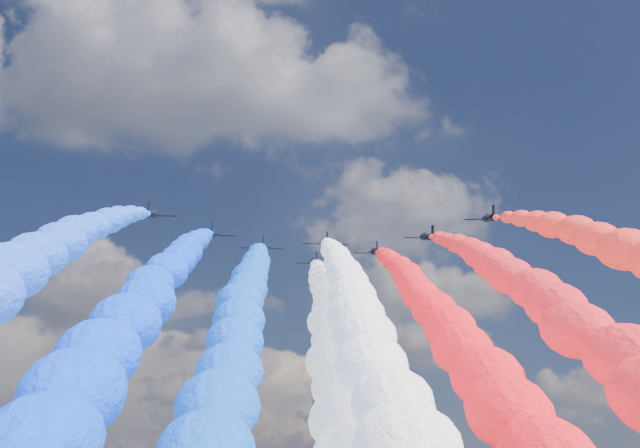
{
  "coord_description": "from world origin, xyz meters",
  "views": [
    {
      "loc": [
        -6.29,
        -154.24,
        49.97
      ],
      "look_at": [
        0.0,
        4.0,
        103.42
      ],
      "focal_mm": 48.17,
      "sensor_mm": 36.0,
      "label": 1
    }
  ],
  "objects": [
    {
      "name": "trail_4",
      "position": [
        -0.37,
        -31.54,
        76.83
      ],
      "size": [
        7.13,
        108.19,
        53.28
      ],
      "primitive_type": null,
      "color": "white"
    },
    {
      "name": "trail_3",
      "position": [
        1.27,
        -45.55,
        76.83
      ],
      "size": [
        7.13,
        108.19,
        53.28
      ],
      "primitive_type": null,
      "color": "white"
    },
    {
      "name": "trail_7",
      "position": [
        30.79,
        -61.96,
        76.83
      ],
      "size": [
        7.13,
        108.19,
        53.28
      ],
      "primitive_type": null,
      "color": "#FB2D27"
    },
    {
      "name": "trail_2",
      "position": [
        -11.43,
        -42.16,
        76.83
      ],
      "size": [
        7.13,
        108.19,
        53.28
      ],
      "primitive_type": null,
      "color": "blue"
    },
    {
      "name": "trail_6",
      "position": [
        21.21,
        -50.24,
        76.83
      ],
      "size": [
        7.13,
        108.19,
        53.28
      ],
      "primitive_type": null,
      "color": "red"
    },
    {
      "name": "trail_5",
      "position": [
        11.93,
        -39.79,
        76.83
      ],
      "size": [
        7.13,
        108.19,
        53.28
      ],
      "primitive_type": null,
      "color": "red"
    },
    {
      "name": "jet_7",
      "position": [
        30.79,
        -6.57,
        101.42
      ],
      "size": [
        9.69,
        12.79,
        6.11
      ],
      "primitive_type": null,
      "rotation": [
        0.3,
        0.0,
        -0.06
      ],
      "color": "black"
    },
    {
      "name": "jet_5",
      "position": [
        11.93,
        15.6,
        101.42
      ],
      "size": [
        9.18,
        12.42,
        6.11
      ],
      "primitive_type": null,
      "rotation": [
        0.3,
        0.0,
        -0.02
      ],
      "color": "black"
    },
    {
      "name": "jet_6",
      "position": [
        21.21,
        5.15,
        101.42
      ],
      "size": [
        9.79,
        12.85,
        6.11
      ],
      "primitive_type": null,
      "rotation": [
        0.3,
        0.0,
        0.07
      ],
      "color": "black"
    },
    {
      "name": "jet_2",
      "position": [
        -11.43,
        13.23,
        101.42
      ],
      "size": [
        9.66,
        12.77,
        6.11
      ],
      "primitive_type": null,
      "rotation": [
        0.3,
        0.0,
        0.06
      ],
      "color": "black"
    },
    {
      "name": "trail_1",
      "position": [
        -20.9,
        -50.39,
        76.83
      ],
      "size": [
        7.13,
        108.19,
        53.28
      ],
      "primitive_type": null,
      "color": "#0B41FF"
    },
    {
      "name": "jet_0",
      "position": [
        -30.99,
        -6.13,
        101.42
      ],
      "size": [
        9.3,
        12.51,
        6.11
      ],
      "primitive_type": null,
      "rotation": [
        0.3,
        0.0,
        0.03
      ],
      "color": "black"
    },
    {
      "name": "trail_0",
      "position": [
        -30.99,
        -61.52,
        76.83
      ],
      "size": [
        7.13,
        108.19,
        53.28
      ],
      "primitive_type": null,
      "color": "#2158FF"
    },
    {
      "name": "jet_1",
      "position": [
        -20.9,
        5.0,
        101.42
      ],
      "size": [
        9.73,
        12.81,
        6.11
      ],
      "primitive_type": null,
      "rotation": [
        0.3,
        0.0,
        0.06
      ],
      "color": "black"
    },
    {
      "name": "jet_4",
      "position": [
        -0.37,
        23.85,
        101.42
      ],
      "size": [
        9.67,
        12.77,
        6.11
      ],
      "primitive_type": null,
      "rotation": [
        0.3,
        0.0,
        0.06
      ],
      "color": "black"
    },
    {
      "name": "jet_3",
      "position": [
        1.27,
        9.84,
        101.42
      ],
      "size": [
        9.51,
        12.66,
        6.11
      ],
      "primitive_type": null,
      "rotation": [
        0.3,
        0.0,
        0.05
      ],
      "color": "black"
    }
  ]
}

